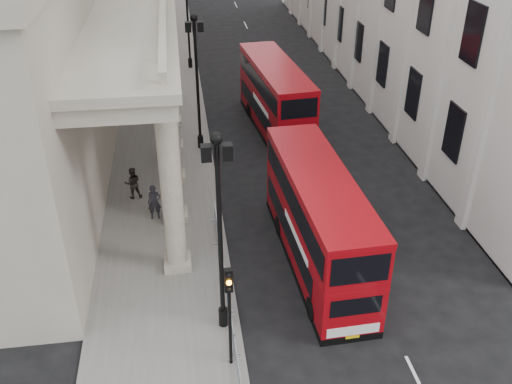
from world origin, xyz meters
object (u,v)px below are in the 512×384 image
Objects in this scene: lamp_post_south at (220,224)px; lamp_post_mid at (197,74)px; pedestrian_b at (133,183)px; traffic_light at (229,300)px; pedestrian_a at (154,202)px; pedestrian_c at (162,149)px; lamp_post_north at (187,11)px; bus_near at (318,218)px; bus_far at (275,96)px.

lamp_post_south is 16.00m from lamp_post_mid.
pedestrian_b is (-3.91, -5.65, -3.89)m from lamp_post_mid.
traffic_light is 13.17m from pedestrian_b.
traffic_light is at bearing -89.68° from lamp_post_mid.
pedestrian_a is (-2.73, -7.86, -3.86)m from lamp_post_mid.
lamp_post_mid is at bearing 59.45° from pedestrian_c.
pedestrian_b is (-4.01, 12.37, -2.09)m from traffic_light.
lamp_post_mid is 1.00× the size of lamp_post_north.
lamp_post_south is 1.93× the size of traffic_light.
pedestrian_c is at bearing 98.40° from traffic_light.
traffic_light is at bearing 99.46° from pedestrian_b.
traffic_light is 0.41× the size of bus_near.
lamp_post_mid is 16.00m from lamp_post_north.
pedestrian_b is (-8.48, 6.72, -1.34)m from bus_near.
bus_far is 8.56m from pedestrian_c.
lamp_post_mid is 9.17m from pedestrian_a.
lamp_post_mid reaches higher than pedestrian_a.
bus_far is (0.59, 14.78, 0.00)m from bus_near.
bus_near is (4.57, -12.37, -2.56)m from lamp_post_mid.
bus_near is at bearing 133.09° from pedestrian_b.
lamp_post_south is at bearing -111.23° from bus_far.
lamp_post_north reaches higher than pedestrian_b.
lamp_post_north reaches higher than bus_near.
bus_near is 13.02m from pedestrian_c.
pedestrian_a is at bearing 109.55° from pedestrian_b.
lamp_post_mid is 18.11m from traffic_light.
lamp_post_south is 4.48× the size of pedestrian_a.
lamp_post_mid is 13.43m from bus_near.
lamp_post_north reaches higher than pedestrian_c.
traffic_light is at bearing -89.83° from lamp_post_north.
pedestrian_c is (-2.35, -17.44, -4.03)m from lamp_post_north.
lamp_post_mid is at bearing -160.55° from bus_far.
lamp_post_mid reaches higher than pedestrian_c.
lamp_post_north is 1.93× the size of traffic_light.
pedestrian_a is at bearing 145.83° from bus_near.
bus_near is 8.68m from pedestrian_a.
pedestrian_a is at bearing 105.59° from traffic_light.
bus_far is at bearing 55.11° from pedestrian_c.
bus_near reaches higher than pedestrian_a.
lamp_post_south is at bearing -90.00° from lamp_post_mid.
bus_far is at bearing -146.89° from pedestrian_b.
bus_far is 13.02m from pedestrian_a.
pedestrian_b is at bearing -82.36° from pedestrian_c.
lamp_post_north reaches higher than traffic_light.
pedestrian_a is (-7.30, 4.51, -1.31)m from bus_near.
lamp_post_mid is 5.43× the size of pedestrian_c.
pedestrian_a is (-2.73, 8.14, -3.86)m from lamp_post_south.
lamp_post_south is 11.73m from pedestrian_b.
lamp_post_south is at bearing 102.20° from pedestrian_b.
bus_far is at bearing 25.02° from lamp_post_mid.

